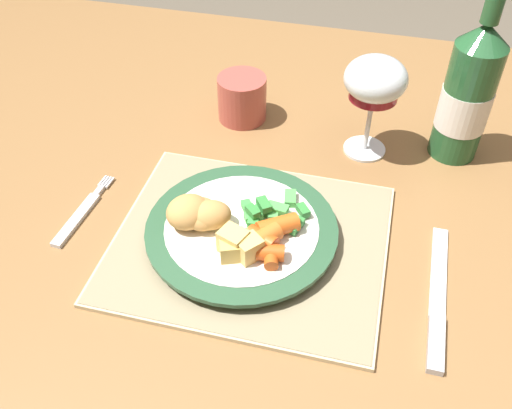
{
  "coord_description": "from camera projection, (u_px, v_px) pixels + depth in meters",
  "views": [
    {
      "loc": [
        0.11,
        -0.6,
        1.26
      ],
      "look_at": [
        -0.01,
        -0.11,
        0.78
      ],
      "focal_mm": 40.0,
      "sensor_mm": 36.0,
      "label": 1
    }
  ],
  "objects": [
    {
      "name": "breaded_croquettes",
      "position": [
        198.0,
        213.0,
        0.68
      ],
      "size": [
        0.09,
        0.07,
        0.04
      ],
      "color": "tan",
      "rests_on": "dinner_plate"
    },
    {
      "name": "drinking_cup",
      "position": [
        242.0,
        97.0,
        0.88
      ],
      "size": [
        0.08,
        0.08,
        0.07
      ],
      "color": "#B24C42",
      "rests_on": "dining_table"
    },
    {
      "name": "wine_glass",
      "position": [
        375.0,
        83.0,
        0.76
      ],
      "size": [
        0.09,
        0.09,
        0.15
      ],
      "color": "silver",
      "rests_on": "dining_table"
    },
    {
      "name": "green_beans_pile",
      "position": [
        270.0,
        213.0,
        0.7
      ],
      "size": [
        0.09,
        0.09,
        0.02
      ],
      "color": "#4CA84C",
      "rests_on": "dinner_plate"
    },
    {
      "name": "placemat",
      "position": [
        250.0,
        242.0,
        0.7
      ],
      "size": [
        0.33,
        0.28,
        0.01
      ],
      "color": "#CCB789",
      "rests_on": "dining_table"
    },
    {
      "name": "bottle",
      "position": [
        468.0,
        93.0,
        0.77
      ],
      "size": [
        0.07,
        0.07,
        0.28
      ],
      "color": "#23562D",
      "rests_on": "dining_table"
    },
    {
      "name": "dinner_plate",
      "position": [
        242.0,
        231.0,
        0.7
      ],
      "size": [
        0.23,
        0.23,
        0.02
      ],
      "color": "white",
      "rests_on": "placemat"
    },
    {
      "name": "roast_potatoes",
      "position": [
        240.0,
        246.0,
        0.65
      ],
      "size": [
        0.06,
        0.04,
        0.03
      ],
      "color": "#E5BC66",
      "rests_on": "dinner_plate"
    },
    {
      "name": "fork",
      "position": [
        80.0,
        214.0,
        0.74
      ],
      "size": [
        0.02,
        0.14,
        0.01
      ],
      "color": "silver",
      "rests_on": "dining_table"
    },
    {
      "name": "glazed_carrots",
      "position": [
        266.0,
        240.0,
        0.66
      ],
      "size": [
        0.08,
        0.09,
        0.02
      ],
      "color": "orange",
      "rests_on": "dinner_plate"
    },
    {
      "name": "dining_table",
      "position": [
        280.0,
        216.0,
        0.86
      ],
      "size": [
        1.44,
        0.93,
        0.74
      ],
      "color": "olive",
      "rests_on": "ground"
    },
    {
      "name": "table_knife",
      "position": [
        437.0,
        306.0,
        0.63
      ],
      "size": [
        0.02,
        0.21,
        0.01
      ],
      "color": "silver",
      "rests_on": "dining_table"
    }
  ]
}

